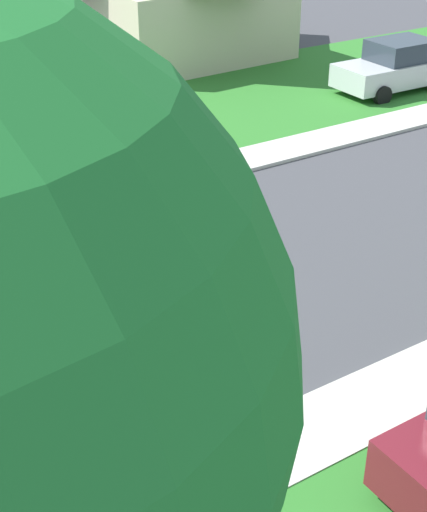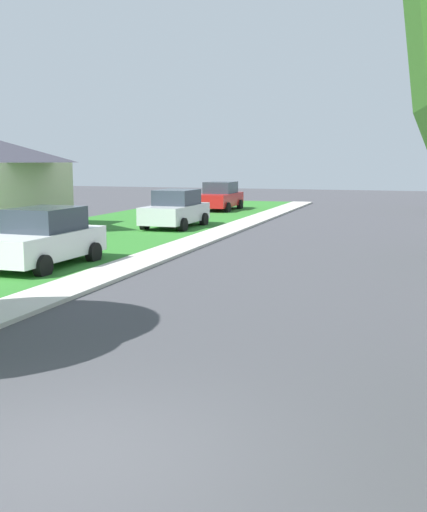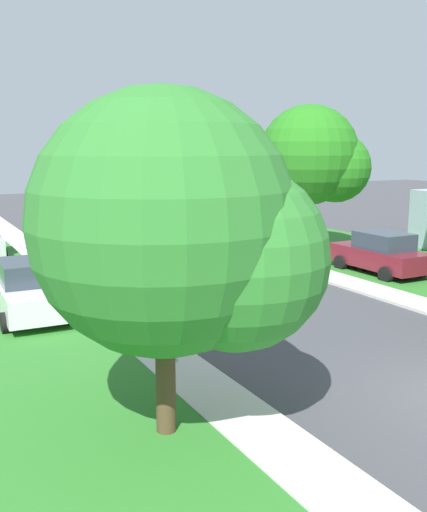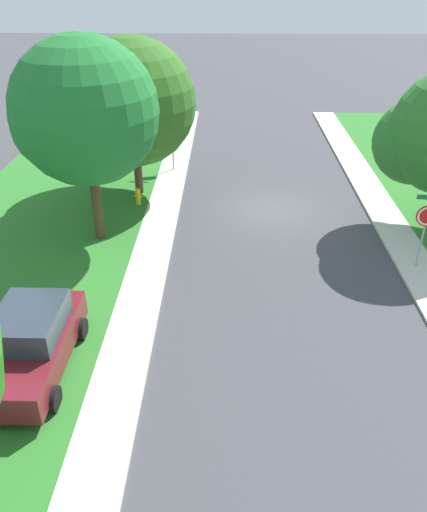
{
  "view_description": "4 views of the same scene",
  "coord_description": "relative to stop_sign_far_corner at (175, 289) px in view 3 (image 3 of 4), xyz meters",
  "views": [
    {
      "loc": [
        11.09,
        2.41,
        7.84
      ],
      "look_at": [
        1.41,
        8.61,
        1.4
      ],
      "focal_mm": 53.06,
      "sensor_mm": 36.0,
      "label": 1
    },
    {
      "loc": [
        3.48,
        -5.79,
        3.19
      ],
      "look_at": [
        -0.17,
        5.45,
        1.4
      ],
      "focal_mm": 45.57,
      "sensor_mm": 36.0,
      "label": 2
    },
    {
      "loc": [
        -10.1,
        -7.55,
        5.2
      ],
      "look_at": [
        -0.68,
        10.31,
        1.4
      ],
      "focal_mm": 41.11,
      "sensor_mm": 36.0,
      "label": 3
    },
    {
      "loc": [
        2.01,
        20.28,
        9.4
      ],
      "look_at": [
        2.37,
        6.45,
        1.4
      ],
      "focal_mm": 36.22,
      "sensor_mm": 36.0,
      "label": 4
    }
  ],
  "objects": [
    {
      "name": "sidewalk_east",
      "position": [
        9.35,
        7.27,
        -1.84
      ],
      "size": [
        1.4,
        56.0,
        0.1
      ],
      "primitive_type": "cube",
      "color": "beige",
      "rests_on": "ground"
    },
    {
      "name": "lawn_east",
      "position": [
        14.05,
        7.27,
        -1.85
      ],
      "size": [
        8.0,
        56.0,
        0.08
      ],
      "primitive_type": "cube",
      "color": "#2D7528",
      "rests_on": "ground"
    },
    {
      "name": "sidewalk_west",
      "position": [
        -0.05,
        7.27,
        -1.84
      ],
      "size": [
        1.4,
        56.0,
        0.1
      ],
      "primitive_type": "cube",
      "color": "beige",
      "rests_on": "ground"
    },
    {
      "name": "stop_sign_far_corner",
      "position": [
        0.0,
        0.0,
        0.0
      ],
      "size": [
        0.92,
        0.92,
        2.77
      ],
      "color": "#9E9EA3",
      "rests_on": "ground"
    },
    {
      "name": "car_white_far_down_street",
      "position": [
        -2.32,
        5.72,
        -1.01
      ],
      "size": [
        2.13,
        4.35,
        1.76
      ],
      "color": "white",
      "rests_on": "ground"
    },
    {
      "name": "car_blue_behind_trees",
      "position": [
        14.5,
        26.38,
        -1.01
      ],
      "size": [
        2.39,
        4.47,
        1.76
      ],
      "color": "#1E389E",
      "rests_on": "ground"
    },
    {
      "name": "car_maroon_kerbside_mid",
      "position": [
        11.6,
        5.36,
        -1.01
      ],
      "size": [
        2.05,
        4.31,
        1.76
      ],
      "color": "maroon",
      "rests_on": "ground"
    },
    {
      "name": "car_grey_near_corner",
      "position": [
        11.86,
        18.77,
        -1.01
      ],
      "size": [
        2.16,
        4.36,
        1.76
      ],
      "color": "gray",
      "rests_on": "ground"
    },
    {
      "name": "tree_corner_large",
      "position": [
        12.25,
        10.7,
        2.73
      ],
      "size": [
        5.17,
        4.8,
        7.18
      ],
      "color": "#4C3823",
      "rests_on": "ground"
    },
    {
      "name": "tree_across_left",
      "position": [
        11.7,
        30.8,
        2.21
      ],
      "size": [
        4.1,
        3.81,
        6.14
      ],
      "color": "#4C3823",
      "rests_on": "ground"
    },
    {
      "name": "tree_sidewalk_far",
      "position": [
        -1.31,
        -3.27,
        1.87
      ],
      "size": [
        4.96,
        4.62,
        6.22
      ],
      "color": "#4C3823",
      "rests_on": "ground"
    }
  ]
}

